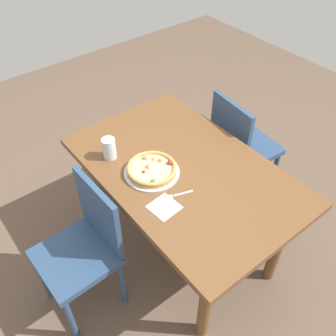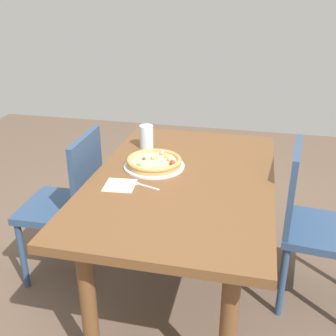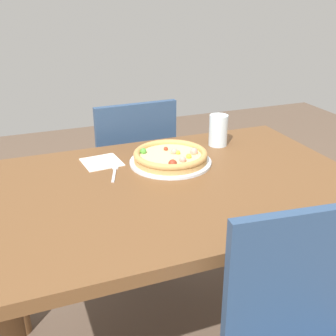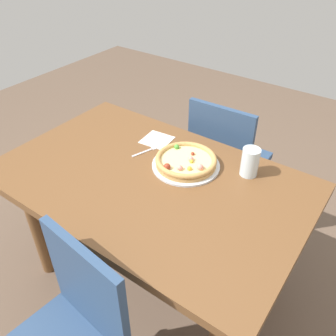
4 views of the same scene
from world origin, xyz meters
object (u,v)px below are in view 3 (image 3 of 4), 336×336
at_px(dining_table, 165,210).
at_px(napkin, 102,162).
at_px(drinking_glass, 218,130).
at_px(plate, 170,162).
at_px(pizza, 171,156).
at_px(chair_far, 131,175).
at_px(fork, 115,171).

height_order(dining_table, napkin, napkin).
xyz_separation_m(dining_table, drinking_glass, (0.34, 0.28, 0.17)).
xyz_separation_m(plate, pizza, (0.00, -0.00, 0.03)).
relative_size(plate, napkin, 2.24).
bearing_deg(dining_table, chair_far, 84.79).
xyz_separation_m(chair_far, fork, (-0.19, -0.48, 0.25)).
distance_m(plate, pizza, 0.03).
bearing_deg(napkin, fork, -75.14).
bearing_deg(dining_table, pizza, 62.79).
relative_size(plate, fork, 1.94).
height_order(chair_far, plate, chair_far).
bearing_deg(drinking_glass, fork, -167.13).
xyz_separation_m(chair_far, drinking_glass, (0.28, -0.37, 0.32)).
xyz_separation_m(plate, drinking_glass, (0.26, 0.11, 0.06)).
distance_m(drinking_glass, napkin, 0.51).
xyz_separation_m(pizza, fork, (-0.22, 0.00, -0.03)).
bearing_deg(pizza, drinking_glass, 23.67).
height_order(fork, drinking_glass, drinking_glass).
height_order(pizza, fork, pizza).
bearing_deg(pizza, chair_far, 92.96).
height_order(plate, fork, plate).
xyz_separation_m(dining_table, napkin, (-0.16, 0.27, 0.10)).
height_order(chair_far, fork, chair_far).
distance_m(dining_table, napkin, 0.33).
bearing_deg(plate, fork, 179.12).
relative_size(chair_far, napkin, 6.30).
height_order(dining_table, plate, plate).
distance_m(fork, napkin, 0.10).
height_order(plate, pizza, pizza).
relative_size(plate, drinking_glass, 2.38).
height_order(dining_table, pizza, pizza).
xyz_separation_m(dining_table, plate, (0.08, 0.17, 0.11)).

